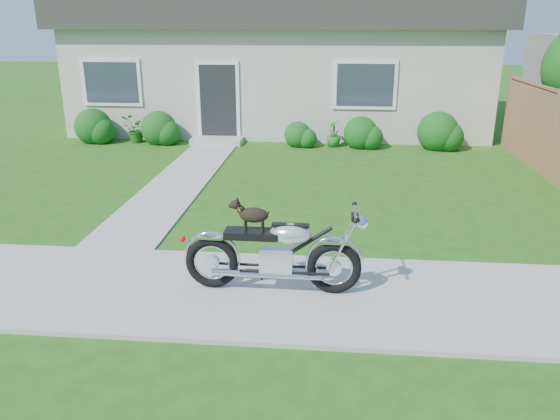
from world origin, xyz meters
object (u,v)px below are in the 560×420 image
object	(u,v)px
house	(282,56)
fence	(555,136)
potted_plant_left	(135,129)
potted_plant_right	(334,134)
motorcycle_with_dog	(276,252)

from	to	relation	value
house	fence	xyz separation A→B (m)	(6.30, -6.24, -1.22)
potted_plant_left	potted_plant_right	size ratio (longest dim) A/B	1.04
house	fence	bearing A→B (deg)	-44.74
house	potted_plant_left	distance (m)	5.42
potted_plant_left	potted_plant_right	bearing A→B (deg)	0.00
house	potted_plant_left	xyz separation A→B (m)	(-3.78, -3.44, -1.79)
fence	motorcycle_with_dog	size ratio (longest dim) A/B	2.98
house	potted_plant_right	size ratio (longest dim) A/B	17.71
fence	potted_plant_right	bearing A→B (deg)	148.62
house	potted_plant_left	world-z (taller)	house
fence	potted_plant_left	xyz separation A→B (m)	(-10.09, 2.80, -0.57)
motorcycle_with_dog	fence	bearing A→B (deg)	47.79
fence	potted_plant_right	distance (m)	5.41
house	motorcycle_with_dog	xyz separation A→B (m)	(1.02, -11.98, -1.61)
fence	potted_plant_left	distance (m)	10.48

